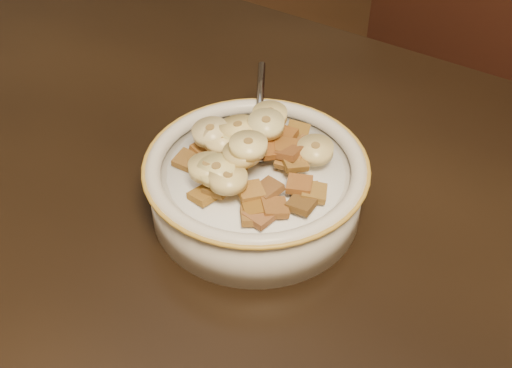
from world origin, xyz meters
The scene contains 44 objects.
table centered at (0.00, 0.00, 0.73)m, with size 1.40×0.90×0.04m, color black.
chair centered at (0.03, 0.51, 0.49)m, with size 0.43×0.43×0.98m, color black.
cereal_bowl centered at (0.02, 0.12, 0.77)m, with size 0.18×0.18×0.04m, color silver.
milk centered at (0.02, 0.12, 0.79)m, with size 0.15×0.15×0.00m, color white.
spoon centered at (0.00, 0.14, 0.80)m, with size 0.03×0.04×0.01m, color #8E97A8.
cereal_square_0 centered at (0.07, 0.11, 0.80)m, with size 0.02×0.02×0.01m, color brown.
cereal_square_1 centered at (0.06, 0.08, 0.80)m, with size 0.02×0.02×0.01m, color brown.
cereal_square_2 centered at (-0.04, 0.09, 0.80)m, with size 0.02×0.02×0.01m, color brown.
cereal_square_3 centered at (-0.01, 0.14, 0.81)m, with size 0.02×0.02×0.01m, color brown.
cereal_square_4 centered at (0.03, 0.14, 0.81)m, with size 0.02×0.02×0.01m, color brown.
cereal_square_5 centered at (0.05, 0.06, 0.80)m, with size 0.02×0.02×0.01m, color brown.
cereal_square_6 centered at (0.04, 0.13, 0.81)m, with size 0.02×0.02×0.01m, color olive.
cereal_square_7 centered at (-0.03, 0.11, 0.80)m, with size 0.02×0.02×0.01m, color brown.
cereal_square_8 centered at (0.02, 0.17, 0.80)m, with size 0.02×0.02×0.01m, color brown.
cereal_square_9 centered at (0.04, 0.07, 0.80)m, with size 0.02×0.02×0.01m, color brown.
cereal_square_10 centered at (0.04, 0.16, 0.80)m, with size 0.02×0.02×0.01m, color #9E6C37.
cereal_square_11 centered at (0.01, 0.10, 0.81)m, with size 0.02×0.02×0.01m, color brown.
cereal_square_12 centered at (-0.01, 0.08, 0.81)m, with size 0.02×0.02×0.01m, color brown.
cereal_square_13 centered at (0.00, 0.06, 0.80)m, with size 0.02×0.02×0.01m, color olive.
cereal_square_14 centered at (0.06, 0.11, 0.81)m, with size 0.02×0.02×0.01m, color brown.
cereal_square_15 centered at (0.05, 0.13, 0.81)m, with size 0.02×0.02×0.01m, color olive.
cereal_square_16 centered at (0.04, 0.09, 0.81)m, with size 0.02×0.02×0.01m, color brown.
cereal_square_17 centered at (0.07, 0.11, 0.80)m, with size 0.02×0.02×0.01m, color olive.
cereal_square_18 centered at (0.04, 0.13, 0.81)m, with size 0.02×0.02×0.01m, color brown.
cereal_square_19 centered at (0.02, 0.13, 0.82)m, with size 0.02×0.02×0.01m, color brown.
cereal_square_20 centered at (0.05, 0.07, 0.80)m, with size 0.02×0.02×0.01m, color brown.
cereal_square_21 centered at (0.02, 0.16, 0.81)m, with size 0.02×0.02×0.01m, color brown.
cereal_square_22 centered at (0.01, 0.10, 0.82)m, with size 0.02×0.02×0.01m, color brown.
cereal_square_23 centered at (0.07, 0.09, 0.80)m, with size 0.02×0.02×0.01m, color brown.
cereal_square_24 centered at (0.01, 0.07, 0.80)m, with size 0.02×0.02×0.01m, color brown.
cereal_square_25 centered at (0.03, 0.08, 0.81)m, with size 0.02×0.02×0.01m, color olive.
cereal_square_26 centered at (0.01, 0.10, 0.82)m, with size 0.02×0.02×0.01m, color #8A5F19.
banana_slice_0 centered at (0.05, 0.15, 0.81)m, with size 0.03×0.03×0.01m, color #D2B86D.
banana_slice_1 centered at (0.02, 0.07, 0.82)m, with size 0.03×0.03×0.01m, color #E7C577.
banana_slice_2 centered at (0.01, 0.14, 0.83)m, with size 0.03×0.03×0.01m, color #CBC589.
banana_slice_3 centered at (0.01, 0.10, 0.82)m, with size 0.03×0.03×0.01m, color tan.
banana_slice_4 centered at (0.00, 0.08, 0.82)m, with size 0.03×0.03×0.01m, color #DCD277.
banana_slice_5 centered at (0.02, 0.10, 0.83)m, with size 0.03×0.03×0.01m, color beige.
banana_slice_6 centered at (-0.02, 0.11, 0.82)m, with size 0.03×0.03×0.01m, color #D1B974.
banana_slice_7 centered at (-0.01, 0.12, 0.82)m, with size 0.03×0.03×0.01m, color #F9E582.
banana_slice_8 centered at (0.00, 0.16, 0.82)m, with size 0.03×0.03×0.01m, color #F1D682.
banana_slice_9 centered at (-0.01, 0.12, 0.82)m, with size 0.03×0.03×0.01m, color #DFD571.
banana_slice_10 centered at (-0.01, 0.08, 0.82)m, with size 0.03×0.03×0.01m, color #DFBB72.
banana_slice_11 centered at (-0.03, 0.11, 0.82)m, with size 0.03×0.03×0.01m, color beige.
Camera 1 is at (0.24, -0.23, 1.16)m, focal length 45.00 mm.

